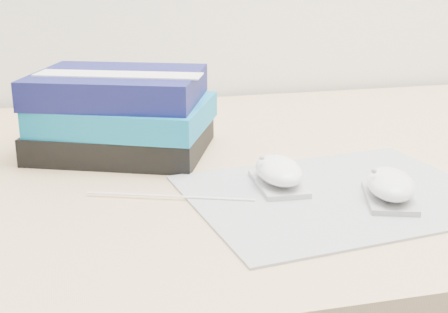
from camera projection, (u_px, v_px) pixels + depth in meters
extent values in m
cube|color=tan|center=(249.00, 167.00, 0.88)|extent=(1.60, 0.80, 0.03)
cube|color=tan|center=(198.00, 272.00, 1.35)|extent=(1.52, 0.03, 0.35)
cube|color=gray|center=(337.00, 194.00, 0.74)|extent=(0.37, 0.31, 0.00)
cube|color=#B0B0B3|center=(278.00, 184.00, 0.76)|extent=(0.06, 0.10, 0.01)
ellipsoid|color=white|center=(279.00, 170.00, 0.75)|extent=(0.06, 0.10, 0.03)
ellipsoid|color=#9C9C9F|center=(262.00, 158.00, 0.74)|extent=(0.01, 0.01, 0.01)
cube|color=#9A999C|center=(389.00, 198.00, 0.71)|extent=(0.08, 0.11, 0.01)
ellipsoid|color=white|center=(390.00, 184.00, 0.71)|extent=(0.08, 0.11, 0.03)
ellipsoid|color=gray|center=(374.00, 171.00, 0.70)|extent=(0.01, 0.01, 0.01)
cylinder|color=white|center=(170.00, 196.00, 0.72)|extent=(0.19, 0.07, 0.00)
cube|color=black|center=(123.00, 139.00, 0.90)|extent=(0.29, 0.26, 0.04)
cube|color=#107AAD|center=(125.00, 114.00, 0.89)|extent=(0.29, 0.26, 0.04)
cube|color=#121655|center=(118.00, 87.00, 0.88)|extent=(0.28, 0.25, 0.04)
cube|color=white|center=(118.00, 74.00, 0.85)|extent=(0.23, 0.13, 0.00)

